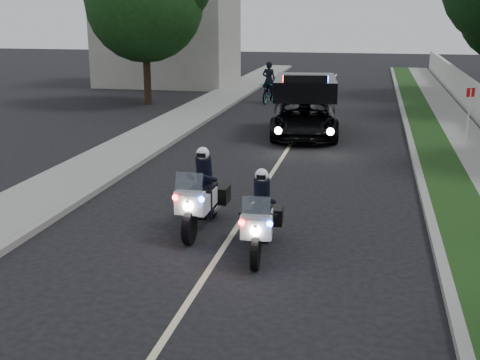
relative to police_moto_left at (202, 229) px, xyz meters
name	(u,v)px	position (x,y,z in m)	size (l,w,h in m)	color
ground	(231,236)	(0.71, -0.27, 0.00)	(120.00, 120.00, 0.00)	black
curb_right	(411,143)	(4.81, 9.73, 0.07)	(0.20, 60.00, 0.15)	gray
grass_verge	(432,144)	(5.51, 9.73, 0.08)	(1.20, 60.00, 0.16)	#193814
sidewalk_right	(472,146)	(6.81, 9.73, 0.08)	(1.40, 60.00, 0.16)	gray
curb_left	(184,134)	(-3.39, 9.73, 0.07)	(0.20, 60.00, 0.15)	gray
sidewalk_left	(156,133)	(-4.49, 9.73, 0.08)	(2.00, 60.00, 0.16)	gray
building_far	(168,28)	(-9.29, 25.73, 3.50)	(8.00, 6.00, 7.00)	#A8A396
lane_marking	(293,140)	(0.71, 9.73, 0.00)	(0.12, 50.00, 0.01)	#BFB78C
police_moto_left	(202,229)	(0.00, 0.00, 0.00)	(0.73, 2.08, 1.77)	silver
police_moto_right	(260,252)	(1.45, -1.03, 0.00)	(0.68, 1.93, 1.64)	silver
police_suv	(304,136)	(0.97, 10.75, 0.00)	(2.39, 5.16, 2.51)	black
bicycle	(269,103)	(-1.77, 19.06, 0.00)	(0.66, 1.89, 0.99)	black
cyclist	(269,103)	(-1.77, 19.06, 0.00)	(0.68, 0.45, 1.88)	black
sign_post	(466,144)	(6.71, 10.42, 0.00)	(0.32, 0.32, 2.03)	#A90C1B
tree_left_near	(148,104)	(-7.60, 17.26, 0.00)	(5.72, 5.72, 9.54)	#184316
tree_left_far	(181,84)	(-8.63, 25.94, 0.00)	(5.63, 5.63, 9.39)	#1C3611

